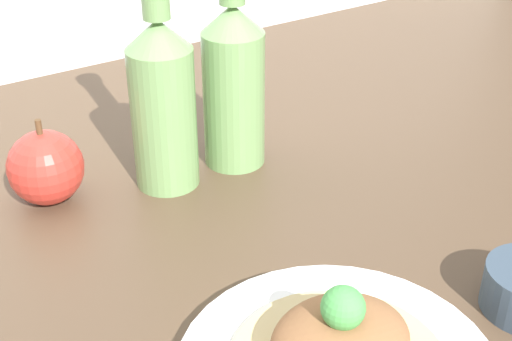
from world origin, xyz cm
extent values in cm
cube|color=brown|center=(0.00, 0.00, -2.00)|extent=(180.00, 110.00, 4.00)
ellipsoid|color=brown|center=(-6.99, -13.48, 4.03)|extent=(9.95, 8.45, 3.98)
sphere|color=#4CA34C|center=(-6.99, -13.48, 6.91)|extent=(2.99, 2.99, 2.99)
cylinder|color=#729E5B|center=(-3.98, 17.46, 7.19)|extent=(6.43, 6.43, 14.39)
cone|color=#729E5B|center=(-3.98, 17.46, 15.83)|extent=(6.43, 6.43, 2.89)
cylinder|color=#729E5B|center=(4.12, 17.46, 7.19)|extent=(6.43, 6.43, 14.39)
cone|color=#729E5B|center=(4.12, 17.46, 15.83)|extent=(6.43, 6.43, 2.89)
sphere|color=red|center=(-15.27, 20.79, 3.68)|extent=(7.36, 7.36, 7.36)
cylinder|color=brown|center=(-15.27, 20.79, 7.94)|extent=(0.59, 0.59, 1.66)
camera|label=1|loc=(-31.41, -39.84, 37.86)|focal=50.00mm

